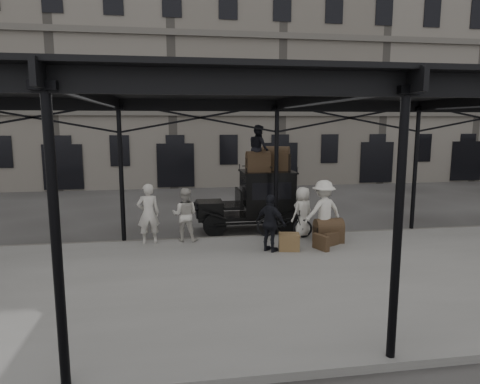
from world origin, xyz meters
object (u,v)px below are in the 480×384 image
Objects in this scene: porter_official at (271,223)px; steamer_trunk_platform at (328,232)px; taxi at (259,198)px; porter_left at (148,214)px; steamer_trunk_roof_near at (258,163)px; bicycle at (284,223)px.

porter_official is 1.94× the size of steamer_trunk_platform.
porter_left is (-3.84, -1.73, -0.10)m from taxi.
porter_left reaches higher than steamer_trunk_platform.
porter_official is 2.04× the size of steamer_trunk_roof_near.
porter_official reaches higher than steamer_trunk_platform.
porter_official is at bearing -95.12° from taxi.
taxi is 1.81m from bicycle.
taxi is 2.15× the size of porter_official.
porter_left is 5.68m from steamer_trunk_platform.
bicycle is at bearing 143.12° from steamer_trunk_platform.
porter_official reaches higher than bicycle.
steamer_trunk_roof_near is (0.20, 2.90, 1.49)m from porter_official.
steamer_trunk_roof_near is 3.52m from steamer_trunk_platform.
bicycle is 2.09× the size of steamer_trunk_platform.
porter_left is at bearing 24.33° from porter_official.
porter_left is 2.29× the size of steamer_trunk_roof_near.
taxi is 3.12m from steamer_trunk_platform.
bicycle is at bearing -66.03° from steamer_trunk_roof_near.
taxi is 3.17m from porter_official.
steamer_trunk_roof_near reaches higher than steamer_trunk_platform.
steamer_trunk_platform is (5.60, -0.74, -0.63)m from porter_left.
steamer_trunk_roof_near is (-0.08, -0.25, 1.28)m from taxi.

